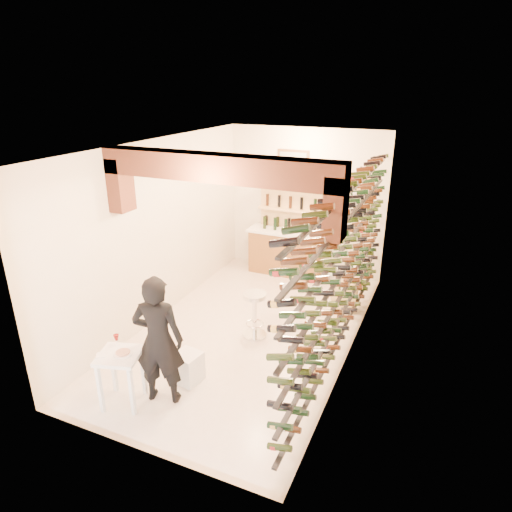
{
  "coord_description": "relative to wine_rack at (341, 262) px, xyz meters",
  "views": [
    {
      "loc": [
        2.86,
        -6.21,
        4.09
      ],
      "look_at": [
        0.0,
        0.3,
        1.3
      ],
      "focal_mm": 31.4,
      "sensor_mm": 36.0,
      "label": 1
    }
  ],
  "objects": [
    {
      "name": "crate_upper",
      "position": [
        -0.2,
        1.44,
        -1.15
      ],
      "size": [
        0.49,
        0.35,
        0.27
      ],
      "primitive_type": "cube",
      "rotation": [
        0.0,
        0.0,
        0.06
      ],
      "color": "tan",
      "rests_on": "crate_lower"
    },
    {
      "name": "back_counter",
      "position": [
        -1.83,
        2.65,
        -1.02
      ],
      "size": [
        1.7,
        0.62,
        1.29
      ],
      "color": "brown",
      "rests_on": "ground"
    },
    {
      "name": "person",
      "position": [
        -1.87,
        -2.1,
        -0.63
      ],
      "size": [
        0.77,
        0.62,
        1.84
      ],
      "primitive_type": "imported",
      "rotation": [
        0.0,
        0.0,
        3.44
      ],
      "color": "black",
      "rests_on": "ground"
    },
    {
      "name": "tasting_table",
      "position": [
        -2.31,
        -2.38,
        -0.92
      ],
      "size": [
        0.66,
        0.66,
        0.93
      ],
      "rotation": [
        0.0,
        0.0,
        0.29
      ],
      "color": "white",
      "rests_on": "ground"
    },
    {
      "name": "crate_lower",
      "position": [
        -0.2,
        1.44,
        -1.42
      ],
      "size": [
        0.46,
        0.34,
        0.26
      ],
      "primitive_type": "cube",
      "rotation": [
        0.0,
        0.0,
        0.07
      ],
      "color": "tan",
      "rests_on": "ground"
    },
    {
      "name": "room_shell",
      "position": [
        -1.53,
        -0.26,
        0.7
      ],
      "size": [
        3.52,
        6.02,
        3.21
      ],
      "color": "silver",
      "rests_on": "ground"
    },
    {
      "name": "ground",
      "position": [
        -1.53,
        0.0,
        -1.55
      ],
      "size": [
        6.0,
        6.0,
        0.0
      ],
      "primitive_type": "plane",
      "color": "silver",
      "rests_on": "ground"
    },
    {
      "name": "wine_rack",
      "position": [
        0.0,
        0.0,
        0.0
      ],
      "size": [
        0.32,
        5.7,
        2.56
      ],
      "color": "black",
      "rests_on": "ground"
    },
    {
      "name": "back_shelving",
      "position": [
        -1.83,
        2.89,
        -0.38
      ],
      "size": [
        1.4,
        0.31,
        2.73
      ],
      "color": "#D8B179",
      "rests_on": "ground"
    },
    {
      "name": "chrome_barstool",
      "position": [
        -1.38,
        -0.11,
        -1.08
      ],
      "size": [
        0.41,
        0.41,
        0.8
      ],
      "rotation": [
        0.0,
        0.0,
        0.22
      ],
      "color": "silver",
      "rests_on": "ground"
    },
    {
      "name": "white_stool",
      "position": [
        -1.76,
        -1.63,
        -1.32
      ],
      "size": [
        0.41,
        0.41,
        0.45
      ],
      "primitive_type": "cube",
      "rotation": [
        0.0,
        0.0,
        -0.15
      ],
      "color": "white",
      "rests_on": "ground"
    }
  ]
}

